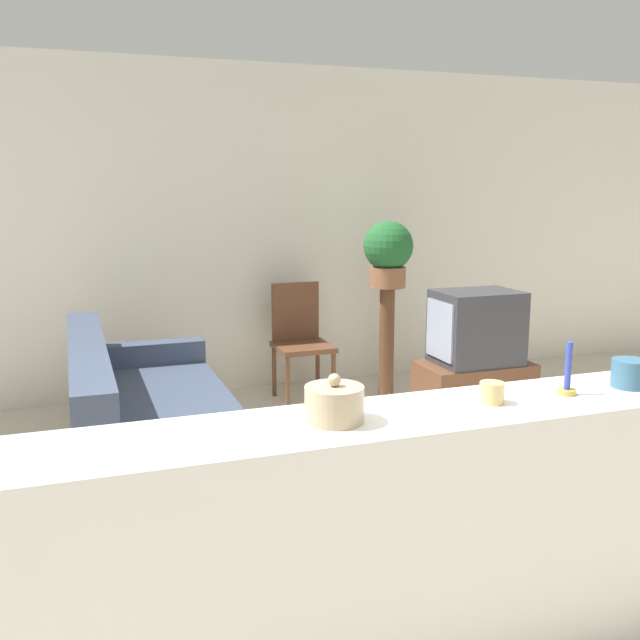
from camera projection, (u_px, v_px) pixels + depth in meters
The scene contains 13 objects.
ground_plane at pixel (394, 607), 2.95m from camera, with size 14.00×14.00×0.00m, color beige.
wall_back at pixel (218, 231), 5.88m from camera, with size 9.00×0.06×2.70m.
couch at pixel (149, 433), 4.15m from camera, with size 0.92×2.09×0.86m.
tv_stand at pixel (474, 397), 5.04m from camera, with size 0.78×0.44×0.50m.
television at pixel (476, 327), 4.94m from camera, with size 0.58×0.42×0.51m.
wooden_chair at pixel (300, 336), 5.78m from camera, with size 0.44×0.44×0.94m.
plant_stand at pixel (387, 342), 5.87m from camera, with size 0.12×0.12×0.90m.
potted_plant at pixel (388, 251), 5.73m from camera, with size 0.40×0.40×0.54m.
foreground_counter at pixel (434, 535), 2.58m from camera, with size 2.95×0.44×0.95m.
decorative_bowl at pixel (334, 404), 2.35m from camera, with size 0.20×0.20×0.16m.
candle_jar at pixel (492, 393), 2.55m from camera, with size 0.09×0.09×0.08m.
candlestick at pixel (567, 378), 2.65m from camera, with size 0.07×0.07×0.20m.
coffee_tin at pixel (630, 373), 2.75m from camera, with size 0.14×0.14×0.11m.
Camera 1 is at (-1.19, -2.42, 1.72)m, focal length 40.00 mm.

